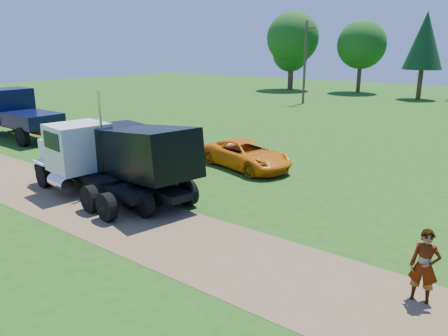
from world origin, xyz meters
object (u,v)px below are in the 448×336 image
Objects in this scene: navy_truck at (15,113)px; spectator_a at (424,266)px; black_dump_truck at (134,154)px; orange_pickup at (247,155)px; white_semi_tractor at (80,157)px.

spectator_a is (28.44, -4.28, -0.78)m from navy_truck.
black_dump_truck is 6.84m from orange_pickup.
black_dump_truck is at bearing -10.45° from navy_truck.
spectator_a is at bearing 7.89° from white_semi_tractor.
navy_truck is 17.97m from orange_pickup.
navy_truck is 1.50× the size of orange_pickup.
navy_truck reaches higher than spectator_a.
spectator_a reaches higher than orange_pickup.
orange_pickup is at bearing 90.81° from black_dump_truck.
white_semi_tractor is 0.95× the size of navy_truck.
navy_truck is (-13.88, 4.27, 0.21)m from white_semi_tractor.
navy_truck is at bearing 115.13° from orange_pickup.
orange_pickup is at bearing 71.99° from white_semi_tractor.
white_semi_tractor is at bearing 172.24° from spectator_a.
orange_pickup is at bearing 136.90° from spectator_a.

